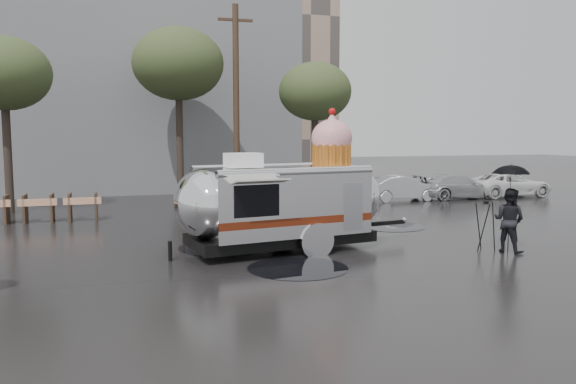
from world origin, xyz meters
name	(u,v)px	position (x,y,z in m)	size (l,w,h in m)	color
ground	(253,279)	(0.00, 0.00, 0.00)	(120.00, 120.00, 0.00)	black
puddles	(302,242)	(2.31, 3.65, 0.01)	(8.53, 7.39, 0.01)	black
grey_building	(95,77)	(-4.00, 24.00, 6.50)	(22.00, 12.00, 13.00)	slate
utility_pole	(236,102)	(2.50, 14.00, 4.62)	(1.60, 0.28, 9.00)	#473323
tree_left	(4,74)	(-7.00, 13.00, 5.48)	(3.64, 3.64, 6.95)	#382D26
tree_mid	(178,65)	(0.00, 15.00, 6.34)	(4.20, 4.20, 8.03)	#382D26
tree_right	(315,92)	(6.00, 13.00, 5.06)	(3.36, 3.36, 6.42)	#382D26
barricade_row	(39,208)	(-5.55, 9.96, 0.52)	(4.30, 0.80, 1.00)	#473323
parked_cars	(435,185)	(11.78, 12.00, 0.72)	(13.20, 1.90, 1.50)	silver
airstream_trailer	(284,199)	(1.54, 2.83, 1.39)	(7.26, 3.51, 3.95)	silver
person_right	(509,220)	(7.18, 0.77, 0.86)	(0.83, 0.46, 1.72)	black
umbrella_black	(511,179)	(7.18, 0.77, 1.96)	(1.21, 1.21, 2.37)	black
tripod	(485,222)	(6.77, 1.21, 0.78)	(0.55, 0.55, 1.36)	black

